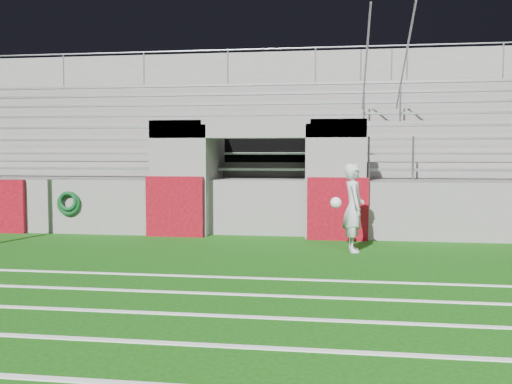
# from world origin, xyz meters

# --- Properties ---
(ground) EXTENTS (90.00, 90.00, 0.00)m
(ground) POSITION_xyz_m (0.00, 0.00, 0.00)
(ground) COLOR #11470B
(ground) RESTS_ON ground
(field_markings) EXTENTS (28.00, 8.09, 0.01)m
(field_markings) POSITION_xyz_m (0.00, -5.00, 0.01)
(field_markings) COLOR white
(field_markings) RESTS_ON ground
(stadium_structure) EXTENTS (26.00, 8.48, 5.42)m
(stadium_structure) POSITION_xyz_m (0.00, 7.97, 1.49)
(stadium_structure) COLOR slate
(stadium_structure) RESTS_ON ground
(goalkeeper_with_ball) EXTENTS (0.68, 0.66, 1.68)m
(goalkeeper_with_ball) POSITION_xyz_m (2.09, 1.58, 0.84)
(goalkeeper_with_ball) COLOR #B7BEC1
(goalkeeper_with_ball) RESTS_ON ground
(hose_coil) EXTENTS (0.57, 0.15, 0.57)m
(hose_coil) POSITION_xyz_m (-4.32, 2.93, 0.73)
(hose_coil) COLOR #0C3D18
(hose_coil) RESTS_ON ground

